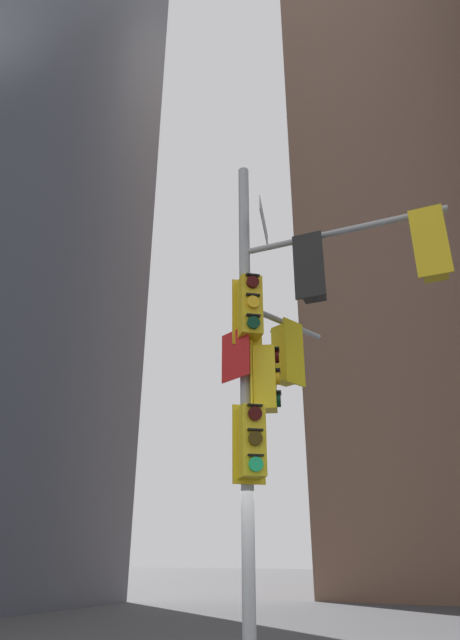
# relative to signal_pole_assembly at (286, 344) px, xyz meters

# --- Properties ---
(building_mid_block) EXTENTS (12.60, 12.60, 42.60)m
(building_mid_block) POSITION_rel_signal_pole_assembly_xyz_m (2.01, 21.30, 16.63)
(building_mid_block) COLOR brown
(building_mid_block) RESTS_ON ground
(signal_pole_assembly) EXTENTS (3.67, 2.35, 8.21)m
(signal_pole_assembly) POSITION_rel_signal_pole_assembly_xyz_m (0.00, 0.00, 0.00)
(signal_pole_assembly) COLOR #9EA0A3
(signal_pole_assembly) RESTS_ON ground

